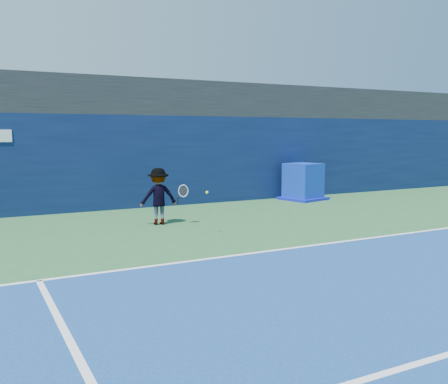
{
  "coord_description": "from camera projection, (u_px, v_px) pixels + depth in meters",
  "views": [
    {
      "loc": [
        -5.97,
        -5.5,
        2.43
      ],
      "look_at": [
        -0.41,
        5.2,
        1.0
      ],
      "focal_mm": 40.0,
      "sensor_mm": 36.0,
      "label": 1
    }
  ],
  "objects": [
    {
      "name": "ground",
      "position": [
        399.0,
        288.0,
        7.87
      ],
      "size": [
        80.0,
        80.0,
        0.0
      ],
      "primitive_type": "plane",
      "color": "#2A5D30",
      "rests_on": "ground"
    },
    {
      "name": "tennis_ball",
      "position": [
        207.0,
        192.0,
        11.79
      ],
      "size": [
        0.07,
        0.07,
        0.07
      ],
      "color": "#B9EB1A",
      "rests_on": "ground"
    },
    {
      "name": "stadium_band",
      "position": [
        152.0,
        100.0,
        17.58
      ],
      "size": [
        36.0,
        3.0,
        1.2
      ],
      "primitive_type": "cube",
      "color": "black",
      "rests_on": "back_wall_assembly"
    },
    {
      "name": "equipment_cart",
      "position": [
        303.0,
        183.0,
        18.24
      ],
      "size": [
        1.67,
        1.67,
        1.33
      ],
      "color": "#0C2BAA",
      "rests_on": "ground"
    },
    {
      "name": "baseline",
      "position": [
        289.0,
        248.0,
        10.51
      ],
      "size": [
        24.0,
        0.1,
        0.01
      ],
      "primitive_type": "cube",
      "color": "white",
      "rests_on": "ground"
    },
    {
      "name": "back_wall_assembly",
      "position": [
        163.0,
        160.0,
        16.94
      ],
      "size": [
        36.0,
        1.03,
        3.0
      ],
      "color": "#0B183D",
      "rests_on": "ground"
    },
    {
      "name": "tennis_player",
      "position": [
        159.0,
        196.0,
        13.25
      ],
      "size": [
        1.25,
        0.72,
        1.51
      ],
      "color": "white",
      "rests_on": "ground"
    }
  ]
}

